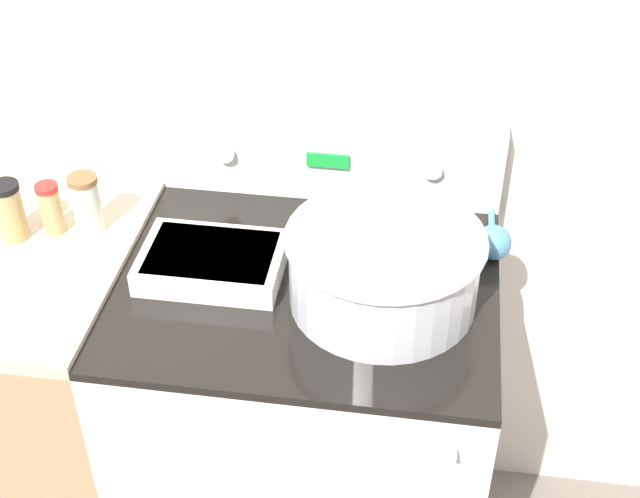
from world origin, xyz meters
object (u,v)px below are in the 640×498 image
Objects in this scene: mixing_bowl at (384,265)px; ladle at (493,239)px; spice_jar_black_cap at (9,211)px; spice_jar_red_cap at (51,208)px; spice_jar_brown_cap at (87,203)px; casserole_dish at (212,261)px.

ladle is at bearing 41.29° from mixing_bowl.
spice_jar_black_cap is (-0.76, 0.07, -0.01)m from mixing_bowl.
spice_jar_black_cap reaches higher than spice_jar_red_cap.
spice_jar_black_cap is (-0.07, -0.03, 0.01)m from spice_jar_red_cap.
ladle is at bearing 4.07° from spice_jar_brown_cap.
casserole_dish is 0.30m from spice_jar_brown_cap.
mixing_bowl is 1.34× the size of casserole_dish.
spice_jar_red_cap reaches higher than casserole_dish.
mixing_bowl is 0.69m from spice_jar_red_cap.
spice_jar_brown_cap and spice_jar_black_cap have the same top height.
spice_jar_red_cap reaches higher than ladle.
casserole_dish is 2.17× the size of spice_jar_brown_cap.
mixing_bowl reaches higher than casserole_dish.
spice_jar_black_cap is at bearing -156.60° from spice_jar_red_cap.
spice_jar_red_cap is at bearing 23.40° from spice_jar_black_cap.
ladle is 2.30× the size of spice_jar_black_cap.
spice_jar_brown_cap is (-0.28, 0.09, 0.05)m from casserole_dish.
spice_jar_black_cap is at bearing -161.29° from spice_jar_brown_cap.
casserole_dish is 0.94× the size of ladle.
spice_jar_red_cap is 0.08m from spice_jar_black_cap.
casserole_dish is 2.45× the size of spice_jar_red_cap.
spice_jar_red_cap is 0.88× the size of spice_jar_black_cap.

